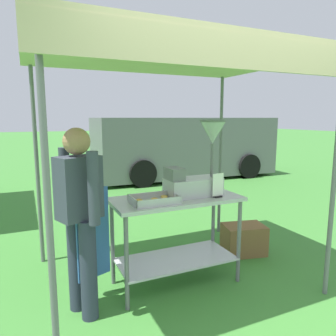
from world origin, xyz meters
The scene contains 9 objects.
ground_plane centered at (0.00, 6.00, 0.00)m, with size 70.00×70.00×0.00m, color #3D7F33.
stall_canopy centered at (-0.17, 1.07, 2.20)m, with size 2.66×2.07×2.30m.
donut_cart centered at (-0.17, 0.97, 0.65)m, with size 1.29×0.59×0.90m.
donut_tray centered at (-0.45, 0.87, 0.93)m, with size 0.43×0.28×0.07m.
donut_fryer centered at (0.07, 0.98, 1.19)m, with size 0.63×0.28×0.76m.
menu_sign centered at (0.20, 0.81, 1.01)m, with size 0.13×0.05×0.24m.
vendor centered at (-1.13, 0.84, 0.90)m, with size 0.46×0.53×1.61m.
supply_crate centered at (0.91, 1.26, 0.18)m, with size 0.57×0.45×0.37m.
van_grey centered at (2.67, 6.32, 0.88)m, with size 5.12×2.22×1.69m.
Camera 1 is at (-1.50, -1.77, 1.69)m, focal length 33.74 mm.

